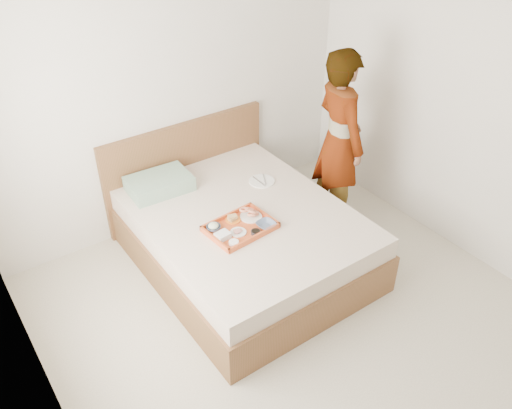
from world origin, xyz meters
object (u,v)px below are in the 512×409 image
Objects in this scene: bed at (244,238)px; person at (339,141)px; tray at (240,227)px; dinner_plate at (262,181)px.

person is (1.06, 0.06, 0.58)m from bed.
bed is 1.21m from person.
bed is at bearing 43.71° from tray.
bed is 1.19× the size of person.
dinner_plate is at bearing 80.30° from person.
dinner_plate is at bearing 35.94° from tray.
dinner_plate is at bearing 37.27° from bed.
bed is 0.36m from tray.
person reaches higher than bed.
tray reaches higher than dinner_plate.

